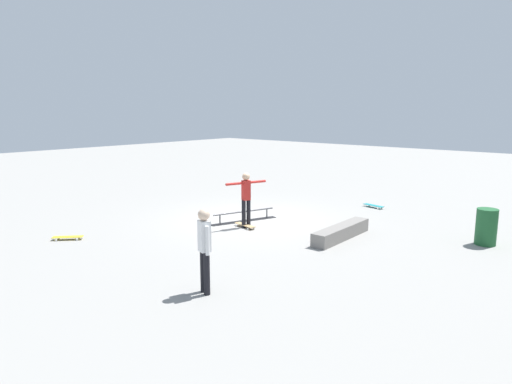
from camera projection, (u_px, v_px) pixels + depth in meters
ground_plane at (250, 220)px, 14.62m from camera, size 60.00×60.00×0.00m
grind_rail at (244, 217)px, 14.42m from camera, size 2.23×0.97×0.34m
skate_ledge at (341, 232)px, 12.48m from camera, size 2.47×0.49×0.36m
skater_main at (246, 196)px, 13.54m from camera, size 1.29×0.50×1.65m
skateboard_main at (245, 225)px, 13.65m from camera, size 0.36×0.82×0.09m
bystander_white_shirt at (205, 246)px, 8.63m from camera, size 0.26×0.38×1.67m
loose_skateboard_yellow at (68, 237)px, 12.38m from camera, size 0.72×0.69×0.09m
loose_skateboard_teal at (374, 206)px, 16.43m from camera, size 0.37×0.82×0.09m
trash_bin at (486, 227)px, 11.86m from camera, size 0.53×0.53×0.96m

